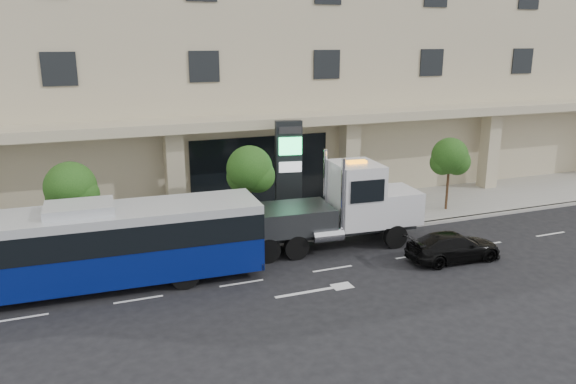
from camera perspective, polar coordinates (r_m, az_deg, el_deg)
name	(u,v)px	position (r m, az deg, el deg)	size (l,w,h in m)	color
ground	(318,256)	(25.23, 3.06, -6.55)	(120.00, 120.00, 0.00)	black
sidewalk	(279,222)	(29.55, -0.93, -3.07)	(120.00, 6.00, 0.15)	gray
curb	(301,240)	(26.92, 1.31, -4.94)	(120.00, 0.30, 0.15)	gray
convention_center	(222,30)	(38.01, -6.70, 16.07)	(60.00, 17.60, 20.00)	tan
tree_left	(71,191)	(25.68, -21.14, 0.11)	(2.27, 2.20, 4.22)	#422B19
tree_mid	(250,172)	(26.79, -3.87, 2.05)	(2.28, 2.20, 4.38)	#422B19
tree_right	(450,159)	(32.11, 16.14, 3.28)	(2.10, 2.00, 4.04)	#422B19
city_bus	(83,246)	(22.81, -20.12, -5.21)	(13.71, 3.43, 3.45)	black
tow_truck	(338,209)	(26.00, 5.11, -1.69)	(9.72, 2.98, 4.41)	#2D3033
black_sedan	(453,247)	(25.64, 16.46, -5.34)	(1.75, 4.29, 1.25)	black
signage_pylon	(289,172)	(28.49, 0.06, 2.05)	(1.39, 0.72, 5.32)	black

